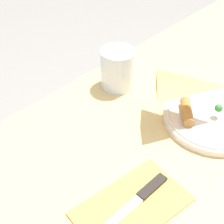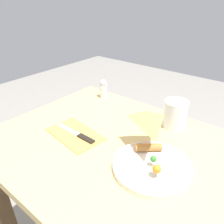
{
  "view_description": "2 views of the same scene",
  "coord_description": "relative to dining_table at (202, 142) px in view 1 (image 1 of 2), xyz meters",
  "views": [
    {
      "loc": [
        0.62,
        0.27,
        1.27
      ],
      "look_at": [
        0.23,
        -0.12,
        0.79
      ],
      "focal_mm": 55.0,
      "sensor_mm": 36.0,
      "label": 1
    },
    {
      "loc": [
        -0.18,
        0.47,
        1.17
      ],
      "look_at": [
        0.27,
        -0.09,
        0.78
      ],
      "focal_mm": 35.0,
      "sensor_mm": 36.0,
      "label": 2
    }
  ],
  "objects": [
    {
      "name": "plate_pizza",
      "position": [
        0.03,
        0.03,
        0.12
      ],
      "size": [
        0.23,
        0.23,
        0.06
      ],
      "color": "silver",
      "rests_on": "dining_table"
    },
    {
      "name": "dining_table",
      "position": [
        0.0,
        0.0,
        0.0
      ],
      "size": [
        1.23,
        0.66,
        0.72
      ],
      "color": "#DBB770",
      "rests_on": "ground_plane"
    },
    {
      "name": "butter_knife",
      "position": [
        0.33,
        0.04,
        0.12
      ],
      "size": [
        0.19,
        0.02,
        0.01
      ],
      "rotation": [
        0.0,
        0.0,
        -0.02
      ],
      "color": "black",
      "rests_on": "napkin_folded"
    },
    {
      "name": "napkin_folded",
      "position": [
        0.34,
        0.04,
        0.11
      ],
      "size": [
        0.22,
        0.15,
        0.0
      ],
      "rotation": [
        0.0,
        0.0,
        -0.13
      ],
      "color": "#E59E4C",
      "rests_on": "dining_table"
    },
    {
      "name": "milk_glass",
      "position": [
        0.08,
        -0.23,
        0.16
      ],
      "size": [
        0.09,
        0.09,
        0.1
      ],
      "color": "white",
      "rests_on": "dining_table"
    }
  ]
}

